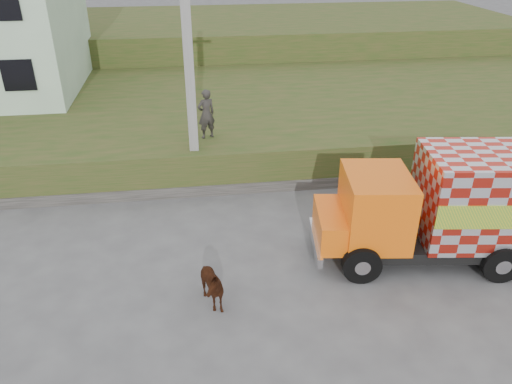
{
  "coord_description": "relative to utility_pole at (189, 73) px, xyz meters",
  "views": [
    {
      "loc": [
        -1.05,
        -11.04,
        8.15
      ],
      "look_at": [
        0.7,
        1.65,
        1.3
      ],
      "focal_mm": 35.0,
      "sensor_mm": 36.0,
      "label": 1
    }
  ],
  "objects": [
    {
      "name": "embankment_far",
      "position": [
        1.0,
        17.4,
        -2.58
      ],
      "size": [
        40.0,
        12.0,
        3.0
      ],
      "primitive_type": "cube",
      "color": "#274316",
      "rests_on": "ground"
    },
    {
      "name": "embankment",
      "position": [
        1.0,
        5.4,
        -3.33
      ],
      "size": [
        40.0,
        12.0,
        1.5
      ],
      "primitive_type": "cube",
      "color": "#274316",
      "rests_on": "ground"
    },
    {
      "name": "pedestrian",
      "position": [
        0.49,
        1.01,
        -1.7
      ],
      "size": [
        0.75,
        0.63,
        1.75
      ],
      "primitive_type": "imported",
      "rotation": [
        0.0,
        0.0,
        3.53
      ],
      "color": "#292724",
      "rests_on": "embankment"
    },
    {
      "name": "ground",
      "position": [
        1.0,
        -4.6,
        -4.08
      ],
      "size": [
        120.0,
        120.0,
        0.0
      ],
      "primitive_type": "plane",
      "color": "#474749",
      "rests_on": "ground"
    },
    {
      "name": "retaining_strip",
      "position": [
        -1.0,
        -0.4,
        -3.88
      ],
      "size": [
        16.0,
        0.5,
        0.4
      ],
      "primitive_type": "cube",
      "color": "#595651",
      "rests_on": "ground"
    },
    {
      "name": "utility_pole",
      "position": [
        0.0,
        0.0,
        0.0
      ],
      "size": [
        1.2,
        0.3,
        8.0
      ],
      "color": "gray",
      "rests_on": "ground"
    },
    {
      "name": "cow",
      "position": [
        0.1,
        -6.12,
        -3.51
      ],
      "size": [
        1.06,
        1.46,
        1.12
      ],
      "primitive_type": "imported",
      "rotation": [
        0.0,
        0.0,
        0.38
      ],
      "color": "#35190D",
      "rests_on": "ground"
    },
    {
      "name": "cargo_truck",
      "position": [
        6.98,
        -5.06,
        -2.47
      ],
      "size": [
        7.23,
        3.19,
        3.12
      ],
      "rotation": [
        0.0,
        0.0,
        -0.13
      ],
      "color": "black",
      "rests_on": "ground"
    }
  ]
}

